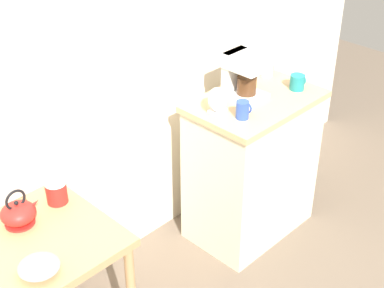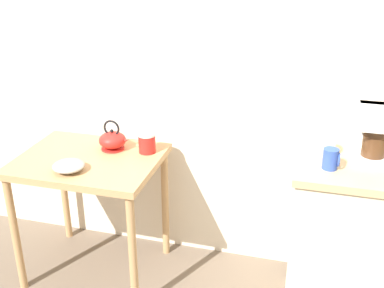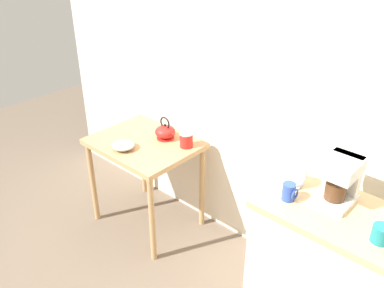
% 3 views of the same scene
% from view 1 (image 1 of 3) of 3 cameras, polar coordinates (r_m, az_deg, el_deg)
% --- Properties ---
extents(back_wall, '(4.40, 0.10, 2.80)m').
position_cam_1_polar(back_wall, '(2.93, -8.53, 11.36)').
color(back_wall, beige).
rests_on(back_wall, ground_plane).
extents(wooden_table, '(0.79, 0.62, 0.77)m').
position_cam_1_polar(wooden_table, '(2.62, -16.27, -11.59)').
color(wooden_table, tan).
rests_on(wooden_table, ground_plane).
extents(kitchen_counter, '(0.76, 0.51, 0.92)m').
position_cam_1_polar(kitchen_counter, '(3.49, 5.92, -2.21)').
color(kitchen_counter, beige).
rests_on(kitchen_counter, ground_plane).
extents(bowl_stoneware, '(0.17, 0.17, 0.05)m').
position_cam_1_polar(bowl_stoneware, '(2.40, -14.93, -11.66)').
color(bowl_stoneware, '#9E998C').
rests_on(bowl_stoneware, wooden_table).
extents(teakettle, '(0.19, 0.16, 0.18)m').
position_cam_1_polar(teakettle, '(2.65, -16.80, -6.57)').
color(teakettle, red).
rests_on(teakettle, wooden_table).
extents(canister_enamel, '(0.10, 0.10, 0.12)m').
position_cam_1_polar(canister_enamel, '(2.73, -13.29, -4.59)').
color(canister_enamel, red).
rests_on(canister_enamel, wooden_table).
extents(coffee_maker, '(0.18, 0.22, 0.26)m').
position_cam_1_polar(coffee_maker, '(3.22, 5.06, 6.99)').
color(coffee_maker, white).
rests_on(coffee_maker, kitchen_counter).
extents(mug_small_cream, '(0.09, 0.08, 0.10)m').
position_cam_1_polar(mug_small_cream, '(3.53, 7.44, 7.47)').
color(mug_small_cream, beige).
rests_on(mug_small_cream, kitchen_counter).
extents(mug_blue, '(0.08, 0.07, 0.10)m').
position_cam_1_polar(mug_blue, '(3.03, 5.07, 3.40)').
color(mug_blue, '#2D4CAD').
rests_on(mug_blue, kitchen_counter).
extents(mug_dark_teal, '(0.09, 0.08, 0.09)m').
position_cam_1_polar(mug_dark_teal, '(3.38, 10.41, 6.05)').
color(mug_dark_teal, teal).
rests_on(mug_dark_teal, kitchen_counter).
extents(table_clock, '(0.13, 0.06, 0.14)m').
position_cam_1_polar(table_clock, '(3.07, 2.56, 4.18)').
color(table_clock, '#B2B5BA').
rests_on(table_clock, kitchen_counter).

